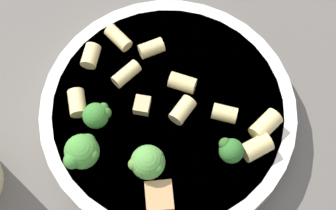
% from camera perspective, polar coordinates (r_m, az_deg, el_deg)
% --- Properties ---
extents(ground_plane, '(2.00, 2.00, 0.00)m').
position_cam_1_polar(ground_plane, '(0.56, -0.00, -1.61)').
color(ground_plane, '#5B5651').
extents(pasta_bowl, '(0.24, 0.24, 0.03)m').
position_cam_1_polar(pasta_bowl, '(0.54, -0.00, -0.92)').
color(pasta_bowl, silver).
rests_on(pasta_bowl, ground_plane).
extents(broccoli_floret_0, '(0.03, 0.03, 0.04)m').
position_cam_1_polar(broccoli_floret_0, '(0.49, -2.02, -5.84)').
color(broccoli_floret_0, '#93B766').
rests_on(broccoli_floret_0, pasta_bowl).
extents(broccoli_floret_1, '(0.02, 0.03, 0.03)m').
position_cam_1_polar(broccoli_floret_1, '(0.51, -7.23, -1.06)').
color(broccoli_floret_1, '#9EC175').
rests_on(broccoli_floret_1, pasta_bowl).
extents(broccoli_floret_2, '(0.02, 0.02, 0.03)m').
position_cam_1_polar(broccoli_floret_2, '(0.50, 6.47, -4.41)').
color(broccoli_floret_2, '#93B766').
rests_on(broccoli_floret_2, pasta_bowl).
extents(broccoli_floret_3, '(0.03, 0.04, 0.03)m').
position_cam_1_polar(broccoli_floret_3, '(0.50, -8.73, -4.71)').
color(broccoli_floret_3, '#93B766').
rests_on(broccoli_floret_3, pasta_bowl).
extents(rigatoni_0, '(0.02, 0.03, 0.02)m').
position_cam_1_polar(rigatoni_0, '(0.52, 1.49, -0.52)').
color(rigatoni_0, '#E0C67F').
rests_on(rigatoni_0, pasta_bowl).
extents(rigatoni_1, '(0.02, 0.03, 0.01)m').
position_cam_1_polar(rigatoni_1, '(0.54, -4.22, 3.22)').
color(rigatoni_1, '#E0C67F').
rests_on(rigatoni_1, pasta_bowl).
extents(rigatoni_2, '(0.02, 0.03, 0.01)m').
position_cam_1_polar(rigatoni_2, '(0.55, -1.69, 5.79)').
color(rigatoni_2, '#E0C67F').
rests_on(rigatoni_2, pasta_bowl).
extents(rigatoni_3, '(0.02, 0.03, 0.02)m').
position_cam_1_polar(rigatoni_3, '(0.55, -7.86, 4.97)').
color(rigatoni_3, '#E0C67F').
rests_on(rigatoni_3, pasta_bowl).
extents(rigatoni_4, '(0.03, 0.02, 0.02)m').
position_cam_1_polar(rigatoni_4, '(0.53, 1.47, 2.28)').
color(rigatoni_4, '#E0C67F').
rests_on(rigatoni_4, pasta_bowl).
extents(rigatoni_5, '(0.03, 0.02, 0.01)m').
position_cam_1_polar(rigatoni_5, '(0.56, -5.07, 6.81)').
color(rigatoni_5, '#E0C67F').
rests_on(rigatoni_5, pasta_bowl).
extents(rigatoni_6, '(0.03, 0.03, 0.02)m').
position_cam_1_polar(rigatoni_6, '(0.51, 9.00, -4.27)').
color(rigatoni_6, '#E0C67F').
rests_on(rigatoni_6, pasta_bowl).
extents(rigatoni_7, '(0.03, 0.03, 0.02)m').
position_cam_1_polar(rigatoni_7, '(0.53, -9.22, 0.23)').
color(rigatoni_7, '#E0C67F').
rests_on(rigatoni_7, pasta_bowl).
extents(rigatoni_8, '(0.03, 0.02, 0.02)m').
position_cam_1_polar(rigatoni_8, '(0.52, 5.78, -0.85)').
color(rigatoni_8, '#E0C67F').
rests_on(rigatoni_8, pasta_bowl).
extents(rigatoni_9, '(0.02, 0.03, 0.02)m').
position_cam_1_polar(rigatoni_9, '(0.52, 9.88, -2.05)').
color(rigatoni_9, '#E0C67F').
rests_on(rigatoni_9, pasta_bowl).
extents(chicken_chunk_0, '(0.04, 0.04, 0.02)m').
position_cam_1_polar(chicken_chunk_0, '(0.49, -0.89, -9.35)').
color(chicken_chunk_0, tan).
rests_on(chicken_chunk_0, pasta_bowl).
extents(chicken_chunk_1, '(0.02, 0.02, 0.01)m').
position_cam_1_polar(chicken_chunk_1, '(0.52, -2.65, -0.02)').
color(chicken_chunk_1, tan).
rests_on(chicken_chunk_1, pasta_bowl).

